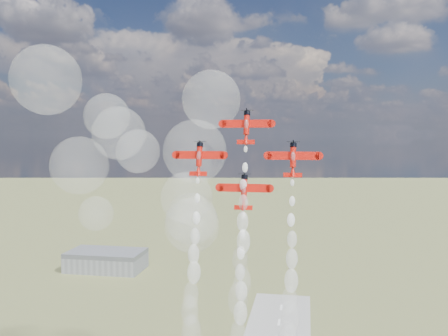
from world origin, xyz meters
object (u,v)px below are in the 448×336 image
object	(u,v)px
plane_left	(199,158)
plane_right	(293,159)
plane_lead	(246,127)
hangar	(106,260)
plane_slot	(244,191)

from	to	relation	value
plane_left	plane_right	distance (m)	26.20
plane_lead	plane_left	size ratio (longest dim) A/B	1.00
plane_lead	hangar	bearing A→B (deg)	125.42
hangar	plane_lead	distance (m)	217.35
plane_lead	plane_slot	bearing A→B (deg)	-90.00
plane_left	plane_slot	size ratio (longest dim) A/B	1.00
hangar	plane_left	bearing A→B (deg)	-58.14
hangar	plane_slot	bearing A→B (deg)	-55.36
plane_left	plane_slot	xyz separation A→B (m)	(13.10, -2.40, -8.85)
plane_slot	plane_lead	bearing A→B (deg)	90.00
plane_right	hangar	bearing A→B (deg)	127.97
hangar	plane_right	world-z (taller)	plane_right
plane_right	plane_left	bearing A→B (deg)	180.00
plane_lead	plane_left	bearing A→B (deg)	-169.61
plane_left	plane_right	world-z (taller)	same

